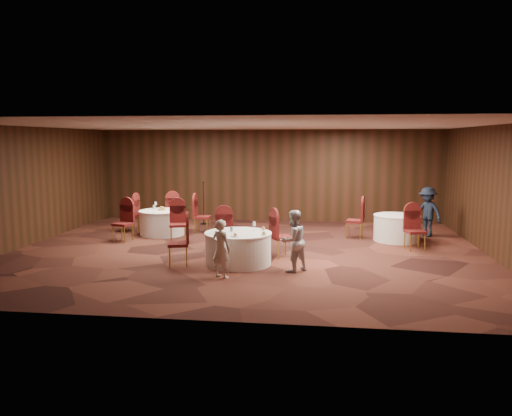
# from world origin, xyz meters

# --- Properties ---
(ground) EXTENTS (12.00, 12.00, 0.00)m
(ground) POSITION_xyz_m (0.00, 0.00, 0.00)
(ground) COLOR black
(ground) RESTS_ON ground
(room_shell) EXTENTS (12.00, 12.00, 12.00)m
(room_shell) POSITION_xyz_m (0.00, 0.00, 1.96)
(room_shell) COLOR silver
(room_shell) RESTS_ON ground
(table_main) EXTENTS (1.54, 1.54, 0.74)m
(table_main) POSITION_xyz_m (-0.01, -1.35, 0.38)
(table_main) COLOR silver
(table_main) RESTS_ON ground
(table_left) EXTENTS (1.36, 1.36, 0.74)m
(table_left) POSITION_xyz_m (-2.88, 1.92, 0.38)
(table_left) COLOR silver
(table_left) RESTS_ON ground
(table_right) EXTENTS (1.30, 1.30, 0.74)m
(table_right) POSITION_xyz_m (4.00, 1.88, 0.38)
(table_right) COLOR silver
(table_right) RESTS_ON ground
(chairs_main) EXTENTS (2.97, 2.14, 1.00)m
(chairs_main) POSITION_xyz_m (-0.34, -0.74, 0.50)
(chairs_main) COLOR #42100D
(chairs_main) RESTS_ON ground
(chairs_left) EXTENTS (2.83, 2.98, 1.00)m
(chairs_left) POSITION_xyz_m (-2.89, 1.92, 0.50)
(chairs_left) COLOR #42100D
(chairs_left) RESTS_ON ground
(chairs_right) EXTENTS (2.05, 2.17, 1.00)m
(chairs_right) POSITION_xyz_m (3.57, 1.47, 0.50)
(chairs_right) COLOR #42100D
(chairs_right) RESTS_ON ground
(tabletop_main) EXTENTS (1.11, 1.04, 0.22)m
(tabletop_main) POSITION_xyz_m (0.12, -1.43, 0.84)
(tabletop_main) COLOR silver
(tabletop_main) RESTS_ON table_main
(tabletop_left) EXTENTS (0.77, 0.83, 0.22)m
(tabletop_left) POSITION_xyz_m (-2.88, 1.92, 0.82)
(tabletop_left) COLOR silver
(tabletop_left) RESTS_ON table_left
(tabletop_right) EXTENTS (0.08, 0.08, 0.22)m
(tabletop_right) POSITION_xyz_m (4.16, 1.61, 0.90)
(tabletop_right) COLOR silver
(tabletop_right) RESTS_ON table_right
(mic_stand) EXTENTS (0.24, 0.24, 1.45)m
(mic_stand) POSITION_xyz_m (-2.09, 3.98, 0.41)
(mic_stand) COLOR black
(mic_stand) RESTS_ON ground
(woman_a) EXTENTS (0.53, 0.47, 1.22)m
(woman_a) POSITION_xyz_m (-0.18, -2.51, 0.61)
(woman_a) COLOR silver
(woman_a) RESTS_ON ground
(woman_b) EXTENTS (0.83, 0.82, 1.35)m
(woman_b) POSITION_xyz_m (1.27, -1.82, 0.67)
(woman_b) COLOR silver
(woman_b) RESTS_ON ground
(man_c) EXTENTS (1.04, 1.06, 1.46)m
(man_c) POSITION_xyz_m (4.99, 2.69, 0.73)
(man_c) COLOR black
(man_c) RESTS_ON ground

